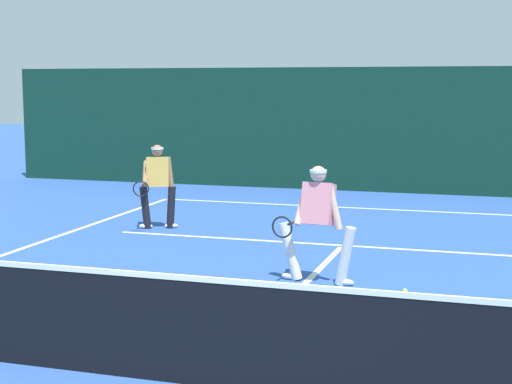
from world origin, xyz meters
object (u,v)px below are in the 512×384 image
at_px(player_far, 157,183).
at_px(tennis_ball, 342,346).
at_px(tennis_ball_extra, 405,291).
at_px(player_near, 317,219).

xyz_separation_m(player_far, tennis_ball, (4.66, -5.73, -0.84)).
distance_m(player_far, tennis_ball_extra, 6.09).
relative_size(player_near, player_far, 1.02).
relative_size(player_far, tennis_ball, 24.14).
height_order(tennis_ball, tennis_ball_extra, same).
distance_m(player_far, tennis_ball, 7.43).
height_order(player_far, tennis_ball_extra, player_far).
distance_m(player_near, tennis_ball, 2.88).
distance_m(player_near, player_far, 4.91).
height_order(player_near, tennis_ball_extra, player_near).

